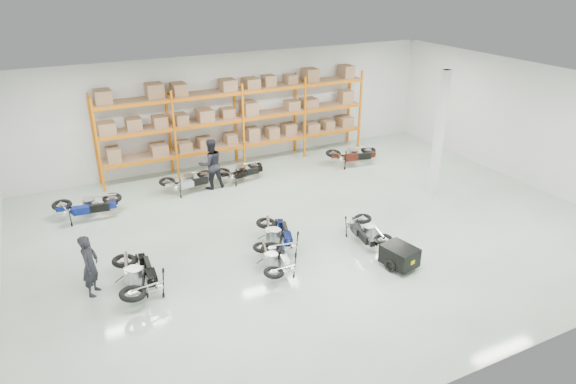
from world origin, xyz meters
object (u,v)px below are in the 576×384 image
moto_blue_centre (277,232)px  trailer (399,256)px  moto_black_far_left (137,271)px  moto_back_d (353,151)px  moto_touring_right (367,227)px  moto_back_a (87,202)px  person_back (211,164)px  moto_silver_left (275,256)px  moto_back_b (188,177)px  moto_back_c (241,168)px  person_left (90,265)px

moto_blue_centre → trailer: bearing=155.1°
moto_blue_centre → moto_black_far_left: size_ratio=0.96×
moto_blue_centre → moto_back_d: size_ratio=0.98×
trailer → moto_blue_centre: bearing=125.2°
moto_touring_right → moto_blue_centre: bearing=170.9°
moto_back_a → person_back: 4.53m
moto_back_d → person_back: 6.11m
moto_back_d → person_back: (-6.09, 0.28, 0.38)m
moto_back_a → moto_blue_centre: bearing=-127.3°
moto_silver_left → moto_back_a: size_ratio=0.84×
moto_black_far_left → moto_back_b: moto_black_far_left is taller
moto_black_far_left → moto_back_c: bearing=-128.5°
moto_black_far_left → person_left: 1.16m
trailer → person_left: size_ratio=0.95×
moto_touring_right → moto_back_c: 6.40m
moto_blue_centre → person_left: (-5.14, 0.07, 0.26)m
moto_back_a → moto_back_d: 10.57m
moto_touring_right → person_left: person_left is taller
moto_silver_left → moto_touring_right: (3.16, 0.24, 0.02)m
moto_blue_centre → trailer: (2.59, -2.43, -0.20)m
moto_silver_left → person_back: (0.33, 6.27, 0.47)m
moto_black_far_left → moto_back_b: size_ratio=1.09×
moto_blue_centre → person_back: (-0.24, 5.19, 0.39)m
moto_back_a → moto_back_b: 3.67m
moto_touring_right → moto_back_b: size_ratio=0.94×
moto_touring_right → moto_back_c: (-1.57, 6.21, 0.01)m
moto_blue_centre → moto_back_c: size_ratio=1.10×
trailer → moto_back_d: 8.04m
moto_blue_centre → moto_back_b: bearing=-60.0°
moto_silver_left → moto_back_c: bearing=-93.0°
moto_black_far_left → moto_back_a: moto_black_far_left is taller
moto_touring_right → moto_back_c: moto_back_c is taller
moto_back_d → person_left: 12.02m
moto_blue_centre → moto_black_far_left: (-4.08, -0.34, 0.02)m
moto_back_d → moto_silver_left: bearing=144.9°
moto_back_b → moto_back_c: (2.13, 0.08, -0.03)m
moto_black_far_left → person_back: (3.85, 5.53, 0.37)m
moto_blue_centre → person_back: 5.21m
moto_back_b → moto_back_d: size_ratio=0.94×
moto_back_c → moto_back_d: 4.85m
moto_silver_left → moto_touring_right: size_ratio=0.96×
moto_blue_centre → moto_touring_right: moto_blue_centre is taller
moto_silver_left → moto_touring_right: 3.17m
moto_back_c → person_left: bearing=124.8°
trailer → moto_back_c: 7.96m
moto_blue_centre → moto_back_d: moto_back_d is taller
moto_touring_right → moto_back_b: moto_back_b is taller
moto_black_far_left → moto_back_b: (2.98, 5.64, -0.05)m
moto_silver_left → moto_back_d: size_ratio=0.84×
moto_back_c → moto_black_far_left: bearing=132.3°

